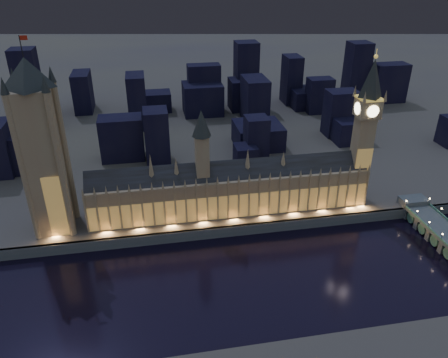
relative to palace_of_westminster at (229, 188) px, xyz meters
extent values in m
plane|color=black|center=(-10.21, -61.74, -26.37)|extent=(2000.00, 2000.00, 0.00)
cube|color=#3E3943|center=(-10.21, 458.26, -22.37)|extent=(2000.00, 960.00, 8.00)
cube|color=#404D4E|center=(-10.21, -20.74, -22.37)|extent=(2000.00, 2.50, 8.00)
cube|color=#907152|center=(0.91, 0.26, -4.37)|extent=(200.01, 20.13, 28.00)
cube|color=#B48840|center=(0.91, -9.99, -9.37)|extent=(200.00, 0.50, 18.00)
cube|color=black|center=(0.91, 0.26, 12.63)|extent=(200.01, 16.40, 16.26)
cube|color=#907152|center=(-19.09, 0.26, 25.63)|extent=(9.00, 9.00, 32.00)
cone|color=#252B2C|center=(-19.09, 0.26, 50.63)|extent=(13.00, 13.00, 18.00)
cube|color=#907152|center=(-99.09, -10.34, -4.37)|extent=(1.20, 1.20, 28.00)
cone|color=#907152|center=(-99.09, -9.74, 12.63)|extent=(2.00, 2.00, 6.00)
cube|color=#907152|center=(-91.69, -10.34, -4.37)|extent=(1.20, 1.20, 28.00)
cone|color=#907152|center=(-91.69, -9.74, 12.63)|extent=(2.00, 2.00, 6.00)
cube|color=#907152|center=(-84.28, -10.34, -4.37)|extent=(1.20, 1.20, 28.00)
cone|color=#907152|center=(-84.28, -9.74, 12.63)|extent=(2.00, 2.00, 6.00)
cube|color=#907152|center=(-76.87, -10.34, -4.37)|extent=(1.20, 1.20, 28.00)
cone|color=#907152|center=(-76.87, -9.74, 12.63)|extent=(2.00, 2.00, 6.00)
cube|color=#907152|center=(-69.46, -10.34, -4.37)|extent=(1.20, 1.20, 28.00)
cone|color=#907152|center=(-69.46, -9.74, 12.63)|extent=(2.00, 2.00, 6.00)
cube|color=#907152|center=(-62.06, -10.34, -4.37)|extent=(1.20, 1.20, 28.00)
cone|color=#907152|center=(-62.06, -9.74, 12.63)|extent=(2.00, 2.00, 6.00)
cube|color=#907152|center=(-54.65, -10.34, -4.37)|extent=(1.20, 1.20, 28.00)
cone|color=#907152|center=(-54.65, -9.74, 12.63)|extent=(2.00, 2.00, 6.00)
cube|color=#907152|center=(-47.24, -10.34, -4.37)|extent=(1.20, 1.20, 28.00)
cone|color=#907152|center=(-47.24, -9.74, 12.63)|extent=(2.00, 2.00, 6.00)
cube|color=#907152|center=(-39.83, -10.34, -4.37)|extent=(1.20, 1.20, 28.00)
cone|color=#907152|center=(-39.83, -9.74, 12.63)|extent=(2.00, 2.00, 6.00)
cube|color=#907152|center=(-32.43, -10.34, -4.37)|extent=(1.20, 1.20, 28.00)
cone|color=#907152|center=(-32.43, -9.74, 12.63)|extent=(2.00, 2.00, 6.00)
cube|color=#907152|center=(-25.02, -10.34, -4.37)|extent=(1.20, 1.20, 28.00)
cone|color=#907152|center=(-25.02, -9.74, 12.63)|extent=(2.00, 2.00, 6.00)
cube|color=#907152|center=(-17.61, -10.34, -4.37)|extent=(1.20, 1.20, 28.00)
cone|color=#907152|center=(-17.61, -9.74, 12.63)|extent=(2.00, 2.00, 6.00)
cube|color=#907152|center=(-10.20, -10.34, -4.37)|extent=(1.20, 1.20, 28.00)
cone|color=#907152|center=(-10.20, -9.74, 12.63)|extent=(2.00, 2.00, 6.00)
cube|color=#907152|center=(-2.80, -10.34, -4.37)|extent=(1.20, 1.20, 28.00)
cone|color=#907152|center=(-2.80, -9.74, 12.63)|extent=(2.00, 2.00, 6.00)
cube|color=#907152|center=(4.61, -10.34, -4.37)|extent=(1.20, 1.20, 28.00)
cone|color=#907152|center=(4.61, -9.74, 12.63)|extent=(2.00, 2.00, 6.00)
cube|color=#907152|center=(12.02, -10.34, -4.37)|extent=(1.20, 1.20, 28.00)
cone|color=#907152|center=(12.02, -9.74, 12.63)|extent=(2.00, 2.00, 6.00)
cube|color=#907152|center=(19.43, -10.34, -4.37)|extent=(1.20, 1.20, 28.00)
cone|color=#907152|center=(19.43, -9.74, 12.63)|extent=(2.00, 2.00, 6.00)
cube|color=#907152|center=(26.83, -10.34, -4.37)|extent=(1.20, 1.20, 28.00)
cone|color=#907152|center=(26.83, -9.74, 12.63)|extent=(2.00, 2.00, 6.00)
cube|color=#907152|center=(34.24, -10.34, -4.37)|extent=(1.20, 1.20, 28.00)
cone|color=#907152|center=(34.24, -9.74, 12.63)|extent=(2.00, 2.00, 6.00)
cube|color=#907152|center=(41.65, -10.34, -4.37)|extent=(1.20, 1.20, 28.00)
cone|color=#907152|center=(41.65, -9.74, 12.63)|extent=(2.00, 2.00, 6.00)
cube|color=#907152|center=(49.06, -10.34, -4.37)|extent=(1.20, 1.20, 28.00)
cone|color=#907152|center=(49.06, -9.74, 12.63)|extent=(2.00, 2.00, 6.00)
cube|color=#907152|center=(56.46, -10.34, -4.37)|extent=(1.20, 1.20, 28.00)
cone|color=#907152|center=(56.46, -9.74, 12.63)|extent=(2.00, 2.00, 6.00)
cube|color=#907152|center=(63.87, -10.34, -4.37)|extent=(1.20, 1.20, 28.00)
cone|color=#907152|center=(63.87, -9.74, 12.63)|extent=(2.00, 2.00, 6.00)
cube|color=#907152|center=(71.28, -10.34, -4.37)|extent=(1.20, 1.20, 28.00)
cone|color=#907152|center=(71.28, -9.74, 12.63)|extent=(2.00, 2.00, 6.00)
cube|color=#907152|center=(78.69, -10.34, -4.37)|extent=(1.20, 1.20, 28.00)
cone|color=#907152|center=(78.69, -9.74, 12.63)|extent=(2.00, 2.00, 6.00)
cube|color=#907152|center=(86.09, -10.34, -4.37)|extent=(1.20, 1.20, 28.00)
cone|color=#907152|center=(86.09, -9.74, 12.63)|extent=(2.00, 2.00, 6.00)
cube|color=#907152|center=(93.50, -10.34, -4.37)|extent=(1.20, 1.20, 28.00)
cone|color=#907152|center=(93.50, -9.74, 12.63)|extent=(2.00, 2.00, 6.00)
cube|color=#907152|center=(100.91, -10.34, -4.37)|extent=(1.20, 1.20, 28.00)
cone|color=#907152|center=(100.91, -9.74, 12.63)|extent=(2.00, 2.00, 6.00)
cone|color=#907152|center=(-54.09, 0.26, 22.63)|extent=(4.40, 4.40, 18.00)
cone|color=#907152|center=(-37.09, 0.26, 20.63)|extent=(4.40, 4.40, 14.00)
cone|color=#907152|center=(12.91, 0.26, 21.63)|extent=(4.40, 4.40, 16.00)
cone|color=#907152|center=(38.91, 0.26, 19.63)|extent=(4.40, 4.40, 12.00)
cube|color=#907152|center=(-120.21, 0.26, 30.51)|extent=(24.84, 24.84, 97.77)
cube|color=#B48840|center=(-120.21, -10.94, 3.63)|extent=(22.00, 0.50, 44.00)
cone|color=#252B2C|center=(-120.21, 0.26, 88.40)|extent=(31.68, 31.68, 18.00)
cylinder|color=black|center=(-120.21, 0.26, 103.40)|extent=(0.50, 0.50, 12.00)
cube|color=#B22010|center=(-118.01, 0.26, 107.90)|extent=(4.00, 0.15, 2.50)
cylinder|color=#907152|center=(-131.21, -10.74, 30.51)|extent=(4.40, 4.40, 97.77)
cone|color=#252B2C|center=(-131.21, -10.74, 84.40)|extent=(5.20, 5.20, 10.00)
cylinder|color=#907152|center=(-131.21, 11.26, 30.51)|extent=(4.40, 4.40, 97.77)
cone|color=#252B2C|center=(-131.21, 11.26, 84.40)|extent=(5.20, 5.20, 10.00)
cylinder|color=#907152|center=(-109.21, -10.74, 30.51)|extent=(4.40, 4.40, 97.77)
cone|color=#252B2C|center=(-109.21, -10.74, 84.40)|extent=(5.20, 5.20, 10.00)
cylinder|color=#907152|center=(-109.21, 11.26, 30.51)|extent=(4.40, 4.40, 97.77)
cone|color=#252B2C|center=(-109.21, 11.26, 84.40)|extent=(5.20, 5.20, 10.00)
cube|color=#907152|center=(97.79, 0.26, 14.69)|extent=(12.59, 12.59, 66.11)
cube|color=#B48840|center=(97.79, -5.94, 3.63)|extent=(12.00, 0.50, 44.00)
cube|color=#907152|center=(97.79, 0.26, 54.22)|extent=(15.00, 15.00, 12.94)
cube|color=#F2C64C|center=(97.79, 0.26, 61.29)|extent=(15.75, 15.75, 1.20)
cone|color=#252B2C|center=(97.79, 0.26, 74.89)|extent=(18.00, 18.00, 26.00)
sphere|color=#F2C64C|center=(97.79, 0.26, 89.39)|extent=(2.80, 2.80, 2.80)
cylinder|color=#F2C64C|center=(97.79, 0.26, 91.89)|extent=(0.40, 0.40, 5.00)
cylinder|color=#FFF2BF|center=(97.79, -7.49, 54.22)|extent=(8.40, 0.50, 8.40)
cylinder|color=#FFF2BF|center=(97.79, 8.01, 54.22)|extent=(8.40, 0.50, 8.40)
cylinder|color=#FFF2BF|center=(90.04, 0.26, 54.22)|extent=(0.50, 8.40, 8.40)
cylinder|color=#FFF2BF|center=(105.54, 0.26, 54.22)|extent=(0.50, 8.40, 8.40)
cone|color=#907152|center=(90.29, -7.24, 64.69)|extent=(2.60, 2.60, 8.00)
cone|color=#907152|center=(90.29, 7.76, 64.69)|extent=(2.60, 2.60, 8.00)
cone|color=#907152|center=(105.29, -7.24, 64.69)|extent=(2.60, 2.60, 8.00)
cone|color=#907152|center=(105.29, 7.76, 64.69)|extent=(2.60, 2.60, 8.00)
cube|color=#3A6A4C|center=(128.00, -71.74, -15.47)|extent=(0.80, 100.00, 1.60)
cube|color=#404D4E|center=(137.40, -16.74, -17.62)|extent=(19.61, 12.00, 9.50)
cylinder|color=black|center=(128.00, -64.60, -13.67)|extent=(0.30, 0.30, 4.40)
sphere|color=#FFD88C|center=(128.00, -64.60, -11.37)|extent=(1.00, 1.00, 1.00)
cube|color=#404D4E|center=(137.40, -50.31, -22.02)|extent=(17.65, 4.00, 9.50)
cylinder|color=black|center=(128.00, -50.31, -13.67)|extent=(0.30, 0.30, 4.40)
sphere|color=#FFD88C|center=(128.00, -50.31, -11.37)|extent=(1.00, 1.00, 1.00)
cube|color=#404D4E|center=(137.40, -36.03, -22.02)|extent=(17.65, 4.00, 9.50)
cylinder|color=black|center=(128.00, -36.03, -13.67)|extent=(0.30, 0.30, 4.40)
sphere|color=#FFD88C|center=(128.00, -36.03, -11.37)|extent=(1.00, 1.00, 1.00)
cylinder|color=black|center=(146.81, -36.03, -13.67)|extent=(0.30, 0.30, 4.40)
sphere|color=#FFD88C|center=(146.81, -36.03, -11.37)|extent=(1.00, 1.00, 1.00)
cube|color=#404D4E|center=(137.40, -21.74, -22.02)|extent=(17.65, 4.00, 9.50)
cylinder|color=black|center=(128.00, -21.74, -13.67)|extent=(0.30, 0.30, 4.40)
sphere|color=#FFD88C|center=(128.00, -21.74, -11.37)|extent=(1.00, 1.00, 1.00)
cylinder|color=black|center=(146.81, -21.74, -13.67)|extent=(0.30, 0.30, 4.40)
sphere|color=#FFD88C|center=(146.81, -21.74, -11.37)|extent=(1.00, 1.00, 1.00)
cylinder|color=#3A6A4C|center=(137.40, -57.45, -21.67)|extent=(17.26, 8.00, 8.00)
cylinder|color=#3A6A4C|center=(137.40, -43.17, -21.67)|extent=(17.26, 8.00, 8.00)
cylinder|color=#3A6A4C|center=(137.40, -28.88, -21.67)|extent=(17.26, 8.00, 8.00)
cube|color=black|center=(27.75, 68.85, -8.27)|extent=(19.03, 19.80, 20.21)
cube|color=black|center=(244.80, 222.38, 5.31)|extent=(42.59, 22.95, 47.36)
cube|color=black|center=(39.79, 80.27, 2.36)|extent=(19.65, 20.18, 41.46)
cube|color=black|center=(54.03, 225.55, -0.35)|extent=(19.44, 30.73, 36.03)
cube|color=black|center=(14.54, 231.86, 8.45)|extent=(37.76, 19.44, 53.63)
cube|color=black|center=(-63.24, 187.81, 9.88)|extent=(18.99, 34.57, 56.51)
cube|color=black|center=(-47.00, 95.26, 5.81)|extent=(21.11, 25.14, 48.36)
cube|color=black|center=(-78.05, 106.93, 1.44)|extent=(38.19, 23.57, 39.63)
cube|color=black|center=(140.76, 221.23, -7.47)|extent=(43.78, 39.06, 21.79)
cube|color=black|center=(-126.14, 254.22, 4.18)|extent=(19.72, 40.72, 45.11)
cube|color=black|center=(10.75, 218.04, -0.72)|extent=(44.53, 36.65, 35.31)
cube|color=black|center=(-45.20, 238.11, -7.15)|extent=(40.45, 27.15, 22.45)
cube|color=black|center=(-158.79, 96.33, -1.93)|extent=(24.19, 23.03, 32.87)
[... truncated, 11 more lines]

